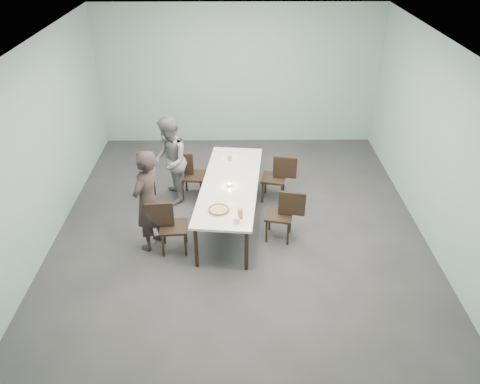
{
  "coord_description": "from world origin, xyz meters",
  "views": [
    {
      "loc": [
        -0.06,
        -6.3,
        4.62
      ],
      "look_at": [
        0.0,
        -0.42,
        1.0
      ],
      "focal_mm": 35.0,
      "sensor_mm": 36.0,
      "label": 1
    }
  ],
  "objects_px": {
    "chair_far_left": "(188,172)",
    "diner_far": "(170,161)",
    "chair_near_right": "(284,212)",
    "pizza": "(219,210)",
    "side_plate": "(231,205)",
    "table": "(230,186)",
    "diner_near": "(148,201)",
    "beer_glass": "(240,214)",
    "chair_far_right": "(278,175)",
    "amber_tumbler": "(230,158)",
    "chair_near_left": "(168,223)",
    "tealight": "(230,185)",
    "water_tumbler": "(236,220)"
  },
  "relations": [
    {
      "from": "diner_near",
      "to": "water_tumbler",
      "type": "height_order",
      "value": "diner_near"
    },
    {
      "from": "table",
      "to": "amber_tumbler",
      "type": "relative_size",
      "value": 33.48
    },
    {
      "from": "diner_near",
      "to": "beer_glass",
      "type": "relative_size",
      "value": 11.06
    },
    {
      "from": "side_plate",
      "to": "water_tumbler",
      "type": "relative_size",
      "value": 2.0
    },
    {
      "from": "side_plate",
      "to": "amber_tumbler",
      "type": "bearing_deg",
      "value": 91.17
    },
    {
      "from": "chair_near_left",
      "to": "water_tumbler",
      "type": "distance_m",
      "value": 1.14
    },
    {
      "from": "chair_near_right",
      "to": "chair_far_left",
      "type": "bearing_deg",
      "value": -26.83
    },
    {
      "from": "chair_far_right",
      "to": "diner_far",
      "type": "xyz_separation_m",
      "value": [
        -1.92,
        -0.01,
        0.3
      ]
    },
    {
      "from": "diner_far",
      "to": "pizza",
      "type": "height_order",
      "value": "diner_far"
    },
    {
      "from": "chair_far_right",
      "to": "beer_glass",
      "type": "height_order",
      "value": "beer_glass"
    },
    {
      "from": "beer_glass",
      "to": "chair_far_right",
      "type": "bearing_deg",
      "value": 67.63
    },
    {
      "from": "chair_near_right",
      "to": "diner_far",
      "type": "distance_m",
      "value": 2.26
    },
    {
      "from": "table",
      "to": "diner_far",
      "type": "height_order",
      "value": "diner_far"
    },
    {
      "from": "table",
      "to": "beer_glass",
      "type": "relative_size",
      "value": 17.86
    },
    {
      "from": "chair_near_left",
      "to": "chair_far_left",
      "type": "height_order",
      "value": "same"
    },
    {
      "from": "chair_far_left",
      "to": "chair_near_right",
      "type": "distance_m",
      "value": 2.08
    },
    {
      "from": "chair_near_right",
      "to": "pizza",
      "type": "xyz_separation_m",
      "value": [
        -1.02,
        -0.33,
        0.27
      ]
    },
    {
      "from": "chair_far_right",
      "to": "pizza",
      "type": "distance_m",
      "value": 1.84
    },
    {
      "from": "chair_far_right",
      "to": "water_tumbler",
      "type": "xyz_separation_m",
      "value": [
        -0.75,
        -1.82,
        0.29
      ]
    },
    {
      "from": "side_plate",
      "to": "amber_tumbler",
      "type": "height_order",
      "value": "amber_tumbler"
    },
    {
      "from": "chair_near_left",
      "to": "pizza",
      "type": "bearing_deg",
      "value": -6.83
    },
    {
      "from": "side_plate",
      "to": "table",
      "type": "bearing_deg",
      "value": 91.47
    },
    {
      "from": "diner_near",
      "to": "amber_tumbler",
      "type": "xyz_separation_m",
      "value": [
        1.22,
        1.46,
        -0.04
      ]
    },
    {
      "from": "table",
      "to": "chair_far_left",
      "type": "distance_m",
      "value": 1.14
    },
    {
      "from": "chair_far_left",
      "to": "side_plate",
      "type": "xyz_separation_m",
      "value": [
        0.78,
        -1.5,
        0.25
      ]
    },
    {
      "from": "table",
      "to": "beer_glass",
      "type": "height_order",
      "value": "beer_glass"
    },
    {
      "from": "side_plate",
      "to": "diner_near",
      "type": "bearing_deg",
      "value": 178.92
    },
    {
      "from": "diner_far",
      "to": "water_tumbler",
      "type": "relative_size",
      "value": 17.82
    },
    {
      "from": "chair_far_left",
      "to": "beer_glass",
      "type": "distance_m",
      "value": 2.07
    },
    {
      "from": "table",
      "to": "chair_far_right",
      "type": "relative_size",
      "value": 3.08
    },
    {
      "from": "table",
      "to": "chair_near_left",
      "type": "relative_size",
      "value": 3.08
    },
    {
      "from": "chair_far_left",
      "to": "amber_tumbler",
      "type": "height_order",
      "value": "chair_far_left"
    },
    {
      "from": "diner_far",
      "to": "chair_far_left",
      "type": "bearing_deg",
      "value": 107.27
    },
    {
      "from": "chair_near_left",
      "to": "chair_near_right",
      "type": "distance_m",
      "value": 1.82
    },
    {
      "from": "chair_far_right",
      "to": "tealight",
      "type": "bearing_deg",
      "value": 54.73
    },
    {
      "from": "pizza",
      "to": "chair_near_right",
      "type": "bearing_deg",
      "value": 18.12
    },
    {
      "from": "chair_far_left",
      "to": "diner_far",
      "type": "bearing_deg",
      "value": -148.83
    },
    {
      "from": "chair_far_left",
      "to": "amber_tumbler",
      "type": "bearing_deg",
      "value": 4.99
    },
    {
      "from": "diner_far",
      "to": "water_tumbler",
      "type": "height_order",
      "value": "diner_far"
    },
    {
      "from": "diner_far",
      "to": "pizza",
      "type": "bearing_deg",
      "value": 23.22
    },
    {
      "from": "chair_far_right",
      "to": "amber_tumbler",
      "type": "bearing_deg",
      "value": 4.38
    },
    {
      "from": "table",
      "to": "amber_tumbler",
      "type": "bearing_deg",
      "value": 90.91
    },
    {
      "from": "chair_near_left",
      "to": "chair_far_left",
      "type": "distance_m",
      "value": 1.61
    },
    {
      "from": "table",
      "to": "chair_far_left",
      "type": "relative_size",
      "value": 3.08
    },
    {
      "from": "pizza",
      "to": "diner_near",
      "type": "bearing_deg",
      "value": 171.52
    },
    {
      "from": "pizza",
      "to": "tealight",
      "type": "xyz_separation_m",
      "value": [
        0.15,
        0.71,
        0.0
      ]
    },
    {
      "from": "amber_tumbler",
      "to": "chair_near_left",
      "type": "bearing_deg",
      "value": -120.38
    },
    {
      "from": "chair_far_right",
      "to": "diner_far",
      "type": "height_order",
      "value": "diner_far"
    },
    {
      "from": "diner_far",
      "to": "diner_near",
      "type": "bearing_deg",
      "value": -15.29
    },
    {
      "from": "chair_far_left",
      "to": "tealight",
      "type": "relative_size",
      "value": 15.54
    }
  ]
}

